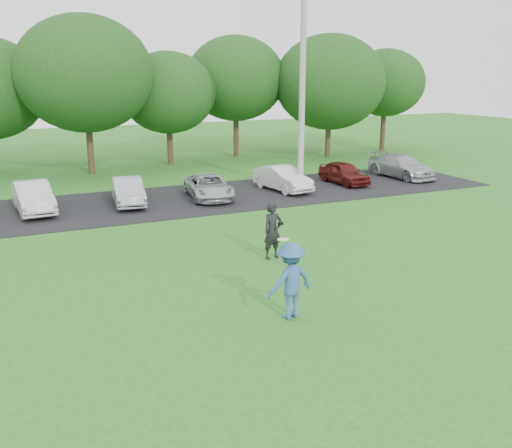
{
  "coord_description": "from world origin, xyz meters",
  "views": [
    {
      "loc": [
        -6.71,
        -11.3,
        5.72
      ],
      "look_at": [
        0.0,
        3.5,
        1.3
      ],
      "focal_mm": 40.0,
      "sensor_mm": 36.0,
      "label": 1
    }
  ],
  "objects": [
    {
      "name": "camera_bystander",
      "position": [
        0.76,
        3.92,
        0.89
      ],
      "size": [
        0.71,
        0.52,
        1.79
      ],
      "color": "black",
      "rests_on": "ground"
    },
    {
      "name": "utility_pole",
      "position": [
        6.3,
        12.24,
        5.45
      ],
      "size": [
        0.28,
        0.28,
        10.89
      ],
      "primitive_type": "cylinder",
      "color": "#9E9F9A",
      "rests_on": "ground"
    },
    {
      "name": "frisbee_player",
      "position": [
        -0.8,
        -0.2,
        0.93
      ],
      "size": [
        1.29,
        0.87,
        2.01
      ],
      "color": "#335A91",
      "rests_on": "ground"
    },
    {
      "name": "ground",
      "position": [
        0.0,
        0.0,
        0.0
      ],
      "size": [
        100.0,
        100.0,
        0.0
      ],
      "primitive_type": "plane",
      "color": "#24631C",
      "rests_on": "ground"
    },
    {
      "name": "parked_cars",
      "position": [
        0.43,
        13.04,
        0.61
      ],
      "size": [
        27.88,
        5.05,
        1.24
      ],
      "color": "#515458",
      "rests_on": "parking_lot"
    },
    {
      "name": "parking_lot",
      "position": [
        0.0,
        13.0,
        0.01
      ],
      "size": [
        32.0,
        6.5,
        0.03
      ],
      "primitive_type": "cube",
      "color": "black",
      "rests_on": "ground"
    },
    {
      "name": "tree_row",
      "position": [
        1.51,
        22.76,
        4.91
      ],
      "size": [
        42.39,
        9.85,
        8.64
      ],
      "color": "#38281C",
      "rests_on": "ground"
    }
  ]
}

